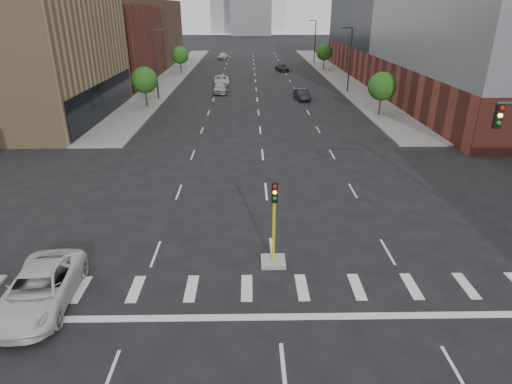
{
  "coord_description": "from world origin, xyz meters",
  "views": [
    {
      "loc": [
        -1.15,
        -8.99,
        11.65
      ],
      "look_at": [
        -0.8,
        12.13,
        2.5
      ],
      "focal_mm": 30.0,
      "sensor_mm": 36.0,
      "label": 1
    }
  ],
  "objects_px": {
    "car_deep_right": "(282,67)",
    "car_distant": "(223,56)",
    "median_traffic_signal": "(273,247)",
    "car_near_left": "(220,88)",
    "car_mid_right": "(302,94)",
    "car_far_left": "(222,80)",
    "parked_minivan": "(39,289)"
  },
  "relations": [
    {
      "from": "car_near_left",
      "to": "car_distant",
      "type": "bearing_deg",
      "value": 92.29
    },
    {
      "from": "car_near_left",
      "to": "car_distant",
      "type": "xyz_separation_m",
      "value": [
        -2.01,
        44.97,
        -0.02
      ]
    },
    {
      "from": "median_traffic_signal",
      "to": "parked_minivan",
      "type": "relative_size",
      "value": 0.78
    },
    {
      "from": "car_near_left",
      "to": "parked_minivan",
      "type": "xyz_separation_m",
      "value": [
        -4.67,
        -48.58,
        -0.04
      ]
    },
    {
      "from": "median_traffic_signal",
      "to": "car_near_left",
      "type": "height_order",
      "value": "median_traffic_signal"
    },
    {
      "from": "car_distant",
      "to": "car_near_left",
      "type": "bearing_deg",
      "value": -80.2
    },
    {
      "from": "car_near_left",
      "to": "car_deep_right",
      "type": "bearing_deg",
      "value": 65.21
    },
    {
      "from": "median_traffic_signal",
      "to": "parked_minivan",
      "type": "bearing_deg",
      "value": -163.48
    },
    {
      "from": "car_deep_right",
      "to": "car_distant",
      "type": "xyz_separation_m",
      "value": [
        -12.84,
        21.22,
        0.12
      ]
    },
    {
      "from": "car_far_left",
      "to": "parked_minivan",
      "type": "xyz_separation_m",
      "value": [
        -4.43,
        -56.24,
        0.08
      ]
    },
    {
      "from": "car_deep_right",
      "to": "car_distant",
      "type": "relative_size",
      "value": 0.99
    },
    {
      "from": "car_mid_right",
      "to": "car_far_left",
      "type": "height_order",
      "value": "car_mid_right"
    },
    {
      "from": "car_far_left",
      "to": "parked_minivan",
      "type": "distance_m",
      "value": 56.42
    },
    {
      "from": "car_far_left",
      "to": "car_distant",
      "type": "distance_m",
      "value": 37.35
    },
    {
      "from": "car_mid_right",
      "to": "car_distant",
      "type": "distance_m",
      "value": 51.76
    },
    {
      "from": "median_traffic_signal",
      "to": "car_deep_right",
      "type": "height_order",
      "value": "median_traffic_signal"
    },
    {
      "from": "car_near_left",
      "to": "car_mid_right",
      "type": "bearing_deg",
      "value": -23.96
    },
    {
      "from": "car_deep_right",
      "to": "parked_minivan",
      "type": "relative_size",
      "value": 0.83
    },
    {
      "from": "car_mid_right",
      "to": "car_deep_right",
      "type": "distance_m",
      "value": 28.77
    },
    {
      "from": "median_traffic_signal",
      "to": "car_distant",
      "type": "bearing_deg",
      "value": 94.63
    },
    {
      "from": "median_traffic_signal",
      "to": "parked_minivan",
      "type": "distance_m",
      "value": 10.43
    },
    {
      "from": "car_mid_right",
      "to": "car_far_left",
      "type": "bearing_deg",
      "value": 125.98
    },
    {
      "from": "parked_minivan",
      "to": "car_distant",
      "type": "bearing_deg",
      "value": 84.43
    },
    {
      "from": "car_near_left",
      "to": "car_far_left",
      "type": "xyz_separation_m",
      "value": [
        -0.25,
        7.66,
        -0.12
      ]
    },
    {
      "from": "car_deep_right",
      "to": "car_far_left",
      "type": "bearing_deg",
      "value": -134.17
    },
    {
      "from": "car_far_left",
      "to": "car_deep_right",
      "type": "relative_size",
      "value": 1.08
    },
    {
      "from": "car_mid_right",
      "to": "car_far_left",
      "type": "distance_m",
      "value": 17.23
    },
    {
      "from": "car_far_left",
      "to": "car_near_left",
      "type": "bearing_deg",
      "value": -92.29
    },
    {
      "from": "car_mid_right",
      "to": "car_deep_right",
      "type": "bearing_deg",
      "value": 84.52
    },
    {
      "from": "car_mid_right",
      "to": "car_deep_right",
      "type": "relative_size",
      "value": 0.93
    },
    {
      "from": "car_distant",
      "to": "median_traffic_signal",
      "type": "bearing_deg",
      "value": -78.13
    },
    {
      "from": "car_near_left",
      "to": "car_mid_right",
      "type": "xyz_separation_m",
      "value": [
        11.43,
        -5.01,
        -0.11
      ]
    }
  ]
}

